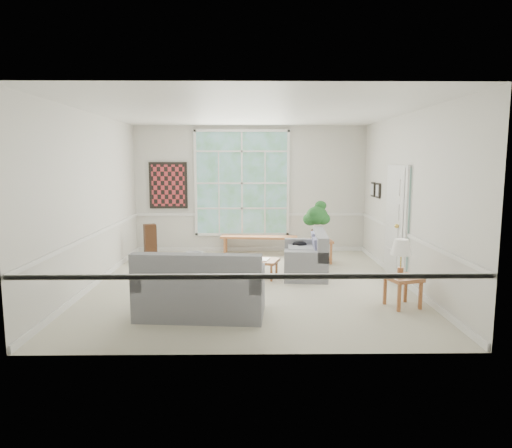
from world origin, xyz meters
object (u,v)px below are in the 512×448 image
Objects in this scene: coffee_table at (253,268)px; loveseat_right at (305,253)px; loveseat_front at (201,282)px; end_table at (319,251)px; side_table at (402,292)px.

loveseat_right is at bearing 30.61° from coffee_table.
loveseat_front reaches higher than loveseat_right.
loveseat_right is 3.05× the size of end_table.
coffee_table is at bearing -139.67° from end_table.
end_table is at bearing 104.66° from side_table.
side_table is (2.23, -1.80, 0.06)m from coffee_table.
side_table is at bearing -21.68° from coffee_table.
coffee_table is 1.88× the size of end_table.
loveseat_front reaches higher than coffee_table.
loveseat_front reaches higher than end_table.
loveseat_front is 3.00m from side_table.
coffee_table is at bearing 75.29° from loveseat_front.
coffee_table is (0.74, 2.11, -0.30)m from loveseat_front.
coffee_table is 1.89m from end_table.
loveseat_front is at bearing -123.23° from end_table.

